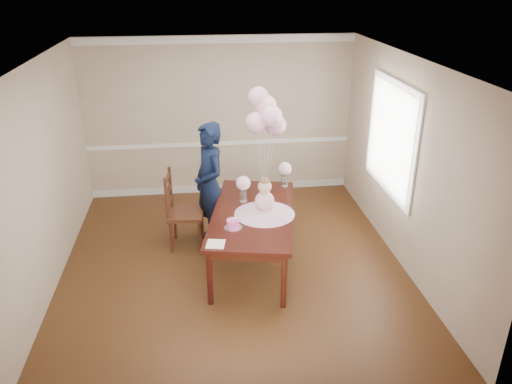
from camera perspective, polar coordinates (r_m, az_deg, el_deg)
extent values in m
cube|color=#351C0D|center=(6.79, -2.59, -8.38)|extent=(4.50, 5.00, 0.00)
cube|color=silver|center=(5.81, -3.09, 14.70)|extent=(4.50, 5.00, 0.02)
cube|color=tan|center=(8.54, -4.18, 8.45)|extent=(4.50, 0.02, 2.70)
cube|color=tan|center=(3.97, 0.13, -11.18)|extent=(4.50, 0.02, 2.70)
cube|color=tan|center=(6.43, -23.23, 1.14)|extent=(0.02, 5.00, 2.70)
cube|color=tan|center=(6.71, 16.73, 3.05)|extent=(0.02, 5.00, 2.70)
cube|color=white|center=(8.66, -4.08, 5.56)|extent=(4.50, 0.02, 0.07)
cube|color=silver|center=(8.28, -4.45, 16.99)|extent=(4.50, 0.02, 0.12)
cube|color=silver|center=(8.97, -3.93, 0.47)|extent=(4.50, 0.02, 0.12)
cube|color=white|center=(7.07, 15.21, 6.01)|extent=(0.02, 1.66, 1.56)
cube|color=white|center=(7.07, 15.07, 6.01)|extent=(0.01, 1.50, 1.40)
cube|color=black|center=(6.49, -0.36, -2.46)|extent=(1.41, 2.22, 0.05)
cube|color=black|center=(6.52, -0.36, -3.06)|extent=(1.29, 2.10, 0.10)
cylinder|color=black|center=(5.92, -5.30, -9.74)|extent=(0.08, 0.08, 0.72)
cylinder|color=black|center=(5.85, 3.20, -10.11)|extent=(0.08, 0.08, 0.72)
cylinder|color=black|center=(7.54, -3.06, -1.76)|extent=(0.08, 0.08, 0.72)
cylinder|color=black|center=(7.49, 3.51, -1.97)|extent=(0.08, 0.08, 0.72)
cone|color=#D89FC0|center=(6.40, 0.98, -2.09)|extent=(0.92, 0.92, 0.10)
sphere|color=#FFA1CA|center=(6.34, 0.99, -1.01)|extent=(0.25, 0.25, 0.25)
sphere|color=beige|center=(6.26, 1.00, 0.61)|extent=(0.17, 0.17, 0.17)
sphere|color=brown|center=(6.24, 1.01, 1.13)|extent=(0.12, 0.12, 0.12)
cylinder|color=silver|center=(6.09, -2.63, -4.08)|extent=(0.27, 0.27, 0.01)
cylinder|color=#F44D9F|center=(6.06, -2.64, -3.62)|extent=(0.18, 0.18, 0.10)
sphere|color=white|center=(6.03, -2.65, -3.06)|extent=(0.03, 0.03, 0.03)
sphere|color=white|center=(6.04, -2.34, -2.98)|extent=(0.03, 0.03, 0.03)
cylinder|color=silver|center=(6.73, -1.46, -0.42)|extent=(0.12, 0.12, 0.16)
sphere|color=silver|center=(6.66, -1.48, 1.03)|extent=(0.20, 0.20, 0.20)
cylinder|color=silver|center=(7.22, 3.27, 1.30)|extent=(0.12, 0.12, 0.16)
sphere|color=white|center=(7.15, 3.31, 2.67)|extent=(0.20, 0.20, 0.20)
cube|color=white|center=(5.75, -4.64, -5.94)|extent=(0.24, 0.24, 0.01)
cylinder|color=silver|center=(6.98, 0.85, -0.15)|extent=(0.05, 0.05, 0.02)
sphere|color=#FFB4CB|center=(6.63, 0.00, 7.91)|extent=(0.29, 0.29, 0.29)
sphere|color=#FFB4DB|center=(6.54, 1.79, 8.61)|extent=(0.29, 0.29, 0.29)
sphere|color=#FFB4C4|center=(6.67, 1.14, 9.83)|extent=(0.29, 0.29, 0.29)
sphere|color=#E3A1C1|center=(6.67, 0.26, 10.75)|extent=(0.29, 0.29, 0.29)
sphere|color=#DF9EBA|center=(6.71, 2.26, 7.64)|extent=(0.29, 0.29, 0.29)
cylinder|color=silver|center=(6.81, 0.44, 3.17)|extent=(0.09, 0.02, 0.86)
cylinder|color=white|center=(6.77, 1.29, 3.48)|extent=(0.09, 0.07, 0.96)
cylinder|color=white|center=(6.82, 0.98, 4.12)|extent=(0.04, 0.09, 1.06)
cylinder|color=white|center=(6.82, 0.56, 4.56)|extent=(0.06, 0.12, 1.16)
cylinder|color=white|center=(6.85, 1.53, 3.06)|extent=(0.16, 0.05, 0.80)
cube|color=#3E1D11|center=(7.10, -8.02, -2.48)|extent=(0.54, 0.54, 0.06)
cylinder|color=#3D1910|center=(7.07, -9.68, -5.09)|extent=(0.05, 0.05, 0.48)
cylinder|color=#36190E|center=(7.02, -6.45, -5.10)|extent=(0.05, 0.05, 0.48)
cylinder|color=#3A1810|center=(7.42, -9.27, -3.60)|extent=(0.05, 0.05, 0.48)
cylinder|color=#37190F|center=(7.37, -6.19, -3.59)|extent=(0.05, 0.05, 0.48)
cylinder|color=#3B1B10|center=(6.81, -10.20, -0.82)|extent=(0.05, 0.05, 0.62)
cylinder|color=#341B0E|center=(7.17, -9.75, 0.52)|extent=(0.05, 0.05, 0.62)
cube|color=#381E0F|center=(7.05, -9.89, -1.12)|extent=(0.08, 0.44, 0.06)
cube|color=#36170E|center=(6.97, -9.99, 0.20)|extent=(0.08, 0.44, 0.06)
cube|color=#34180E|center=(6.91, -10.10, 1.54)|extent=(0.08, 0.44, 0.06)
imported|color=black|center=(6.99, -5.33, 0.81)|extent=(0.63, 0.76, 1.79)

